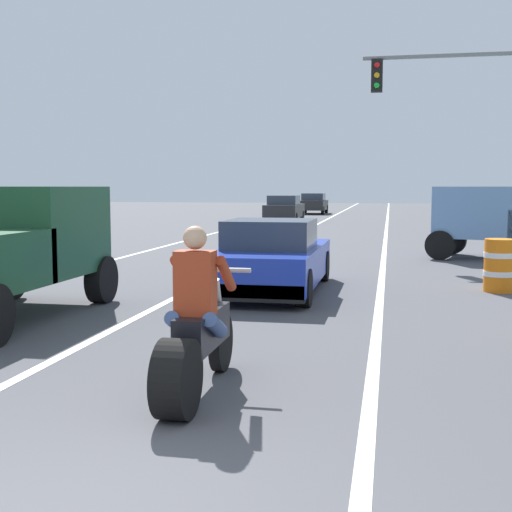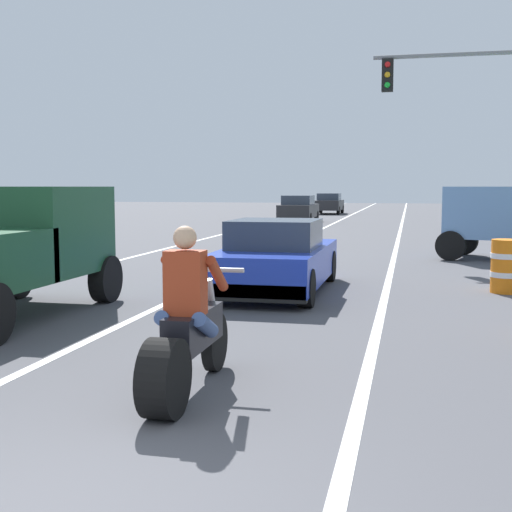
{
  "view_description": "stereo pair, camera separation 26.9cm",
  "coord_description": "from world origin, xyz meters",
  "px_view_note": "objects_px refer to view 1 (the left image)",
  "views": [
    {
      "loc": [
        1.94,
        -3.17,
        1.98
      ],
      "look_at": [
        0.09,
        6.22,
        1.0
      ],
      "focal_mm": 47.71,
      "sensor_mm": 36.0,
      "label": 1
    },
    {
      "loc": [
        2.21,
        -3.12,
        1.98
      ],
      "look_at": [
        0.09,
        6.22,
        1.0
      ],
      "focal_mm": 47.71,
      "sensor_mm": 36.0,
      "label": 2
    }
  ],
  "objects_px": {
    "construction_barrel_mid": "(499,265)",
    "distant_car_further_ahead": "(314,203)",
    "motorcycle_with_rider": "(196,336)",
    "sports_car_blue": "(272,259)",
    "traffic_light_mast_near": "(487,112)",
    "distant_car_far_ahead": "(284,209)"
  },
  "relations": [
    {
      "from": "sports_car_blue",
      "to": "traffic_light_mast_near",
      "type": "height_order",
      "value": "traffic_light_mast_near"
    },
    {
      "from": "construction_barrel_mid",
      "to": "traffic_light_mast_near",
      "type": "bearing_deg",
      "value": 85.37
    },
    {
      "from": "distant_car_far_ahead",
      "to": "distant_car_further_ahead",
      "type": "distance_m",
      "value": 12.39
    },
    {
      "from": "sports_car_blue",
      "to": "distant_car_further_ahead",
      "type": "height_order",
      "value": "distant_car_further_ahead"
    },
    {
      "from": "sports_car_blue",
      "to": "construction_barrel_mid",
      "type": "xyz_separation_m",
      "value": [
        4.21,
        0.84,
        -0.13
      ]
    },
    {
      "from": "traffic_light_mast_near",
      "to": "sports_car_blue",
      "type": "bearing_deg",
      "value": -122.59
    },
    {
      "from": "distant_car_far_ahead",
      "to": "construction_barrel_mid",
      "type": "bearing_deg",
      "value": -71.94
    },
    {
      "from": "motorcycle_with_rider",
      "to": "construction_barrel_mid",
      "type": "xyz_separation_m",
      "value": [
        3.8,
        7.36,
        -0.09
      ]
    },
    {
      "from": "sports_car_blue",
      "to": "distant_car_further_ahead",
      "type": "relative_size",
      "value": 1.08
    },
    {
      "from": "motorcycle_with_rider",
      "to": "sports_car_blue",
      "type": "xyz_separation_m",
      "value": [
        -0.41,
        6.52,
        0.04
      ]
    },
    {
      "from": "sports_car_blue",
      "to": "distant_car_further_ahead",
      "type": "bearing_deg",
      "value": 95.1
    },
    {
      "from": "distant_car_further_ahead",
      "to": "construction_barrel_mid",
      "type": "bearing_deg",
      "value": -78.28
    },
    {
      "from": "sports_car_blue",
      "to": "distant_car_far_ahead",
      "type": "xyz_separation_m",
      "value": [
        -3.58,
        24.73,
        0.14
      ]
    },
    {
      "from": "motorcycle_with_rider",
      "to": "sports_car_blue",
      "type": "relative_size",
      "value": 0.51
    },
    {
      "from": "construction_barrel_mid",
      "to": "distant_car_further_ahead",
      "type": "distance_m",
      "value": 37.06
    },
    {
      "from": "distant_car_far_ahead",
      "to": "distant_car_further_ahead",
      "type": "height_order",
      "value": "same"
    },
    {
      "from": "traffic_light_mast_near",
      "to": "distant_car_far_ahead",
      "type": "bearing_deg",
      "value": 115.68
    },
    {
      "from": "distant_car_far_ahead",
      "to": "traffic_light_mast_near",
      "type": "bearing_deg",
      "value": -64.32
    },
    {
      "from": "motorcycle_with_rider",
      "to": "distant_car_far_ahead",
      "type": "relative_size",
      "value": 0.55
    },
    {
      "from": "sports_car_blue",
      "to": "motorcycle_with_rider",
      "type": "bearing_deg",
      "value": -86.38
    },
    {
      "from": "motorcycle_with_rider",
      "to": "construction_barrel_mid",
      "type": "height_order",
      "value": "motorcycle_with_rider"
    },
    {
      "from": "distant_car_further_ahead",
      "to": "motorcycle_with_rider",
      "type": "bearing_deg",
      "value": -85.12
    }
  ]
}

